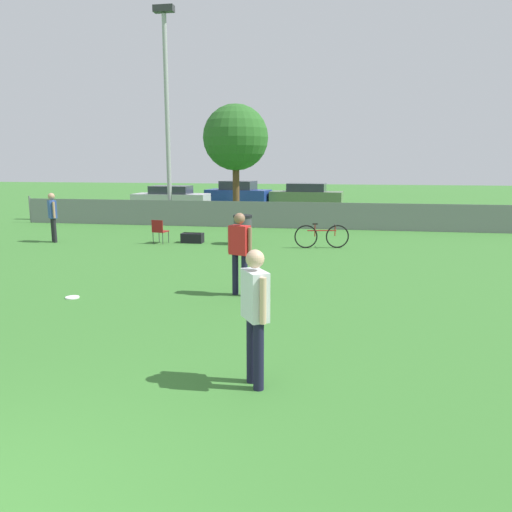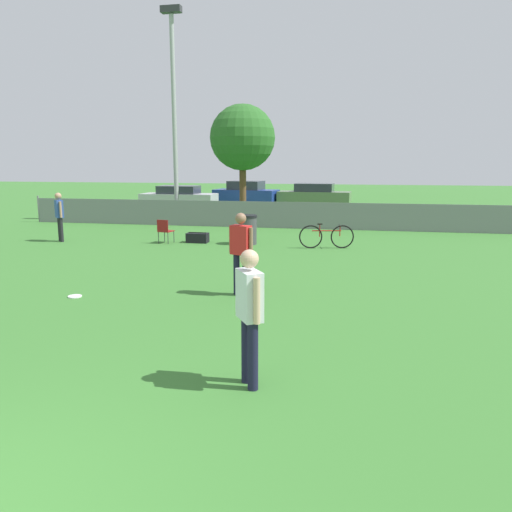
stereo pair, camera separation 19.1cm
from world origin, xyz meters
TOP-DOWN VIEW (x-y plane):
  - fence_backline at (0.00, 18.00)m, footprint 22.49×0.07m
  - light_pole at (-4.99, 19.35)m, footprint 0.90×0.36m
  - tree_near_pole at (-2.18, 20.80)m, footprint 3.07×3.07m
  - player_thrower_red at (0.84, 7.24)m, footprint 0.54×0.35m
  - player_receiver_white at (1.90, 3.07)m, footprint 0.40×0.50m
  - spectator_in_blue at (-6.93, 12.97)m, footprint 0.43×0.43m
  - frisbee_disc at (-2.49, 6.41)m, footprint 0.28×0.28m
  - folding_chair_sideline at (-3.23, 13.32)m, footprint 0.50×0.50m
  - bicycle_sideline at (2.25, 13.35)m, footprint 1.74×0.50m
  - trash_bin at (-0.41, 13.66)m, footprint 0.64×0.64m
  - gear_bag_sideline at (-2.17, 13.66)m, footprint 0.73×0.40m
  - parked_car_silver at (-7.40, 26.31)m, footprint 4.50×1.78m
  - parked_car_blue at (-3.91, 29.45)m, footprint 4.34×2.35m
  - parked_car_olive at (0.54, 29.44)m, footprint 4.66×2.00m

SIDE VIEW (x-z plane):
  - frisbee_disc at x=-2.49m, z-range 0.00..0.03m
  - gear_bag_sideline at x=-2.17m, z-range -0.01..0.34m
  - bicycle_sideline at x=2.25m, z-range -0.01..0.79m
  - folding_chair_sideline at x=-3.23m, z-range 0.06..0.87m
  - trash_bin at x=-0.41m, z-range 0.00..0.99m
  - fence_backline at x=0.00m, z-range -0.05..1.16m
  - parked_car_silver at x=-7.40m, z-range -0.01..1.31m
  - parked_car_olive at x=0.54m, z-range -0.02..1.37m
  - parked_car_blue at x=-3.91m, z-range -0.03..1.48m
  - spectator_in_blue at x=-6.93m, z-range 0.14..1.83m
  - player_thrower_red at x=0.84m, z-range 0.14..1.87m
  - player_receiver_white at x=1.90m, z-range 0.14..1.87m
  - tree_near_pole at x=-2.18m, z-range 1.14..6.53m
  - light_pole at x=-4.99m, z-range 0.78..10.13m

